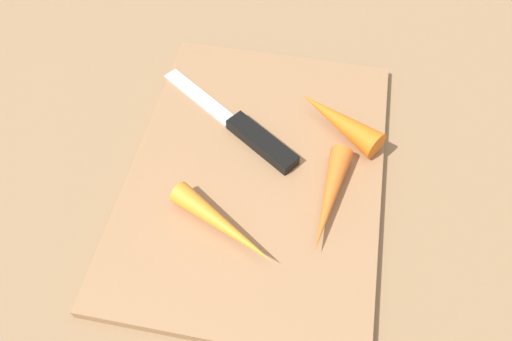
{
  "coord_description": "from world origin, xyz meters",
  "views": [
    {
      "loc": [
        -0.3,
        -0.06,
        0.44
      ],
      "look_at": [
        0.0,
        0.0,
        0.01
      ],
      "focal_mm": 35.68,
      "sensor_mm": 36.0,
      "label": 1
    }
  ],
  "objects_px": {
    "carrot_medium": "(329,198)",
    "carrot_shortest": "(338,120)",
    "cutting_board": "(256,174)",
    "carrot_longest": "(224,225)",
    "knife": "(251,135)"
  },
  "relations": [
    {
      "from": "carrot_medium",
      "to": "carrot_shortest",
      "type": "bearing_deg",
      "value": -172.53
    },
    {
      "from": "carrot_longest",
      "to": "carrot_shortest",
      "type": "xyz_separation_m",
      "value": [
        0.15,
        -0.09,
        0.0
      ]
    },
    {
      "from": "knife",
      "to": "carrot_shortest",
      "type": "bearing_deg",
      "value": -125.79
    },
    {
      "from": "carrot_longest",
      "to": "carrot_medium",
      "type": "bearing_deg",
      "value": 55.94
    },
    {
      "from": "carrot_medium",
      "to": "carrot_shortest",
      "type": "height_order",
      "value": "carrot_shortest"
    },
    {
      "from": "carrot_shortest",
      "to": "cutting_board",
      "type": "bearing_deg",
      "value": 77.47
    },
    {
      "from": "carrot_medium",
      "to": "knife",
      "type": "bearing_deg",
      "value": -120.27
    },
    {
      "from": "cutting_board",
      "to": "knife",
      "type": "xyz_separation_m",
      "value": [
        0.04,
        0.01,
        0.01
      ]
    },
    {
      "from": "cutting_board",
      "to": "carrot_longest",
      "type": "xyz_separation_m",
      "value": [
        -0.08,
        0.02,
        0.02
      ]
    },
    {
      "from": "cutting_board",
      "to": "carrot_shortest",
      "type": "xyz_separation_m",
      "value": [
        0.07,
        -0.08,
        0.02
      ]
    },
    {
      "from": "carrot_medium",
      "to": "cutting_board",
      "type": "bearing_deg",
      "value": -102.92
    },
    {
      "from": "knife",
      "to": "carrot_medium",
      "type": "xyz_separation_m",
      "value": [
        -0.07,
        -0.09,
        0.01
      ]
    },
    {
      "from": "carrot_medium",
      "to": "carrot_shortest",
      "type": "distance_m",
      "value": 0.1
    },
    {
      "from": "cutting_board",
      "to": "carrot_longest",
      "type": "bearing_deg",
      "value": 167.99
    },
    {
      "from": "cutting_board",
      "to": "carrot_longest",
      "type": "relative_size",
      "value": 3.0
    }
  ]
}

